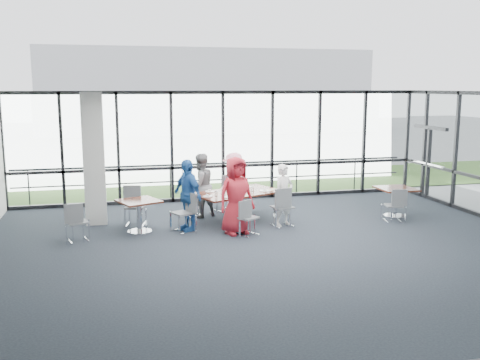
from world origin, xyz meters
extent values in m
cube|color=black|center=(0.00, 0.00, -0.01)|extent=(12.00, 10.00, 0.02)
cube|color=white|center=(0.00, 0.00, 3.20)|extent=(12.00, 10.00, 0.04)
cube|color=silver|center=(0.00, -5.00, 1.60)|extent=(12.00, 0.10, 3.20)
cube|color=white|center=(0.00, 5.00, 1.60)|extent=(12.00, 0.10, 3.20)
cube|color=black|center=(6.00, 3.75, 1.05)|extent=(0.12, 1.60, 2.10)
cube|color=silver|center=(-3.60, 3.00, 1.60)|extent=(0.50, 0.50, 3.20)
cube|color=gray|center=(0.00, 10.00, -0.02)|extent=(80.00, 70.00, 0.02)
cube|color=#375723|center=(0.00, 8.00, 0.01)|extent=(80.00, 5.00, 0.01)
cube|color=silver|center=(4.00, 32.00, 3.00)|extent=(24.00, 10.00, 6.00)
cylinder|color=#2D2D33|center=(0.00, 5.60, 0.50)|extent=(12.00, 0.06, 0.06)
cube|color=#37150E|center=(-0.21, 2.33, 0.73)|extent=(2.44, 1.94, 0.04)
cylinder|color=silver|center=(-0.21, 2.33, 0.35)|extent=(0.12, 0.12, 0.71)
cylinder|color=silver|center=(-0.21, 2.33, 0.01)|extent=(0.56, 0.56, 0.03)
cube|color=#37150E|center=(-2.62, 1.90, 0.73)|extent=(1.11, 1.11, 0.04)
cylinder|color=silver|center=(-2.62, 1.90, 0.35)|extent=(0.12, 0.12, 0.71)
cube|color=#37150E|center=(3.88, 1.89, 0.73)|extent=(0.90, 0.90, 0.04)
cylinder|color=silver|center=(3.88, 1.89, 0.35)|extent=(0.12, 0.12, 0.71)
imported|color=#A81E29|center=(-0.48, 1.27, 0.88)|extent=(0.99, 0.78, 1.77)
imported|color=white|center=(0.79, 1.69, 0.75)|extent=(0.66, 0.59, 1.49)
imported|color=slate|center=(-1.01, 3.02, 0.82)|extent=(0.93, 0.79, 1.64)
imported|color=pink|center=(-0.04, 3.39, 0.80)|extent=(1.16, 0.98, 1.59)
imported|color=#22559E|center=(-1.51, 1.80, 0.84)|extent=(0.92, 1.12, 1.67)
cylinder|color=white|center=(-0.53, 1.74, 0.76)|extent=(0.27, 0.27, 0.01)
cylinder|color=white|center=(0.49, 2.28, 0.76)|extent=(0.28, 0.28, 0.01)
cylinder|color=white|center=(-0.85, 2.52, 0.76)|extent=(0.24, 0.24, 0.01)
cylinder|color=white|center=(0.17, 2.88, 0.76)|extent=(0.25, 0.25, 0.01)
cylinder|color=white|center=(-1.01, 1.93, 0.76)|extent=(0.23, 0.23, 0.01)
cylinder|color=white|center=(-0.30, 1.94, 0.82)|extent=(0.07, 0.07, 0.14)
cylinder|color=white|center=(0.18, 2.31, 0.82)|extent=(0.07, 0.07, 0.14)
cylinder|color=white|center=(-0.24, 2.61, 0.82)|extent=(0.07, 0.07, 0.14)
cylinder|color=white|center=(-0.81, 1.93, 0.81)|extent=(0.06, 0.06, 0.13)
cube|color=white|center=(-0.11, 1.83, 0.75)|extent=(0.34, 0.29, 0.00)
cube|color=white|center=(0.70, 2.41, 0.75)|extent=(0.37, 0.33, 0.00)
cube|color=white|center=(-0.20, 2.75, 0.75)|extent=(0.39, 0.40, 0.00)
cube|color=black|center=(-0.15, 2.41, 0.77)|extent=(0.10, 0.07, 0.04)
cylinder|color=#9F0819|center=(-0.20, 2.35, 0.84)|extent=(0.06, 0.06, 0.18)
cylinder|color=#267738|center=(-0.18, 2.37, 0.85)|extent=(0.05, 0.05, 0.20)
camera|label=1|loc=(-3.18, -10.25, 3.31)|focal=40.00mm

